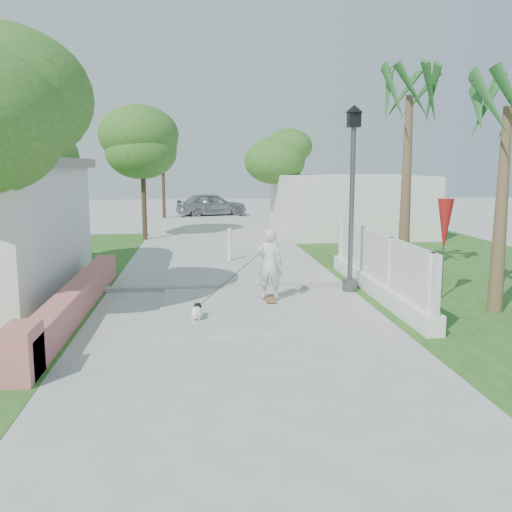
{
  "coord_description": "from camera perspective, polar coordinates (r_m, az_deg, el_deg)",
  "views": [
    {
      "loc": [
        -0.75,
        -7.88,
        3.03
      ],
      "look_at": [
        0.47,
        4.25,
        1.1
      ],
      "focal_mm": 40.0,
      "sensor_mm": 36.0,
      "label": 1
    }
  ],
  "objects": [
    {
      "name": "palm_far",
      "position": [
        15.41,
        15.08,
        14.12
      ],
      "size": [
        1.8,
        1.8,
        5.3
      ],
      "color": "brown",
      "rests_on": "ground"
    },
    {
      "name": "bollard",
      "position": [
        18.07,
        -2.66,
        1.21
      ],
      "size": [
        0.14,
        0.14,
        1.09
      ],
      "color": "white",
      "rests_on": "ground"
    },
    {
      "name": "building_right",
      "position": [
        26.8,
        8.92,
        5.2
      ],
      "size": [
        6.0,
        8.0,
        2.6
      ],
      "primitive_type": "cube",
      "color": "silver",
      "rests_on": "ground"
    },
    {
      "name": "grass_right",
      "position": [
        17.92,
        19.99,
        -1.26
      ],
      "size": [
        8.0,
        20.0,
        0.01
      ],
      "primitive_type": "cube",
      "color": "#24561B",
      "rests_on": "ground"
    },
    {
      "name": "dog",
      "position": [
        11.29,
        -5.92,
        -5.59
      ],
      "size": [
        0.27,
        0.53,
        0.36
      ],
      "rotation": [
        0.0,
        0.0,
        -0.09
      ],
      "color": "white",
      "rests_on": "ground"
    },
    {
      "name": "ground",
      "position": [
        8.47,
        -0.29,
        -11.96
      ],
      "size": [
        90.0,
        90.0,
        0.0
      ],
      "primitive_type": "plane",
      "color": "#B7B7B2",
      "rests_on": "ground"
    },
    {
      "name": "curb",
      "position": [
        14.21,
        -2.58,
        -3.11
      ],
      "size": [
        6.5,
        0.25,
        0.1
      ],
      "primitive_type": "cube",
      "color": "#999993",
      "rests_on": "ground"
    },
    {
      "name": "pink_wall",
      "position": [
        12.02,
        -17.87,
        -4.51
      ],
      "size": [
        0.45,
        8.2,
        0.8
      ],
      "color": "#BC6060",
      "rests_on": "ground"
    },
    {
      "name": "patio_umbrella",
      "position": [
        13.63,
        18.35,
        2.88
      ],
      "size": [
        0.36,
        0.36,
        2.3
      ],
      "color": "#59595E",
      "rests_on": "ground"
    },
    {
      "name": "skateboarder",
      "position": [
        12.12,
        -1.89,
        -2.01
      ],
      "size": [
        1.94,
        1.73,
        1.67
      ],
      "rotation": [
        0.0,
        0.0,
        2.95
      ],
      "color": "brown",
      "rests_on": "ground"
    },
    {
      "name": "palm_near",
      "position": [
        12.7,
        23.83,
        12.42
      ],
      "size": [
        1.8,
        1.8,
        4.7
      ],
      "color": "brown",
      "rests_on": "ground"
    },
    {
      "name": "path_strip",
      "position": [
        28.05,
        -4.16,
        2.84
      ],
      "size": [
        3.2,
        36.0,
        0.06
      ],
      "primitive_type": "cube",
      "color": "#B7B7B2",
      "rests_on": "ground"
    },
    {
      "name": "street_lamp",
      "position": [
        13.88,
        9.58,
        6.38
      ],
      "size": [
        0.44,
        0.44,
        4.44
      ],
      "color": "#59595E",
      "rests_on": "ground"
    },
    {
      "name": "tree_left_mid",
      "position": [
        17.04,
        -22.2,
        9.91
      ],
      "size": [
        3.2,
        3.2,
        4.85
      ],
      "color": "#4C3826",
      "rests_on": "ground"
    },
    {
      "name": "tree_path_right",
      "position": [
        28.14,
        2.42,
        9.95
      ],
      "size": [
        3.0,
        3.0,
        4.79
      ],
      "color": "#4C3826",
      "rests_on": "ground"
    },
    {
      "name": "tree_path_left",
      "position": [
        23.98,
        -11.26,
        10.73
      ],
      "size": [
        3.4,
        3.4,
        5.23
      ],
      "color": "#4C3826",
      "rests_on": "ground"
    },
    {
      "name": "tree_path_far",
      "position": [
        33.93,
        -9.3,
        10.23
      ],
      "size": [
        3.2,
        3.2,
        5.17
      ],
      "color": "#4C3826",
      "rests_on": "ground"
    },
    {
      "name": "parked_car",
      "position": [
        34.86,
        -4.47,
        5.18
      ],
      "size": [
        4.49,
        2.69,
        1.43
      ],
      "primitive_type": "imported",
      "rotation": [
        0.0,
        0.0,
        1.82
      ],
      "color": "#B1B3BA",
      "rests_on": "ground"
    },
    {
      "name": "lattice_fence",
      "position": [
        13.76,
        11.93,
        -1.61
      ],
      "size": [
        0.35,
        7.0,
        1.5
      ],
      "color": "white",
      "rests_on": "ground"
    }
  ]
}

